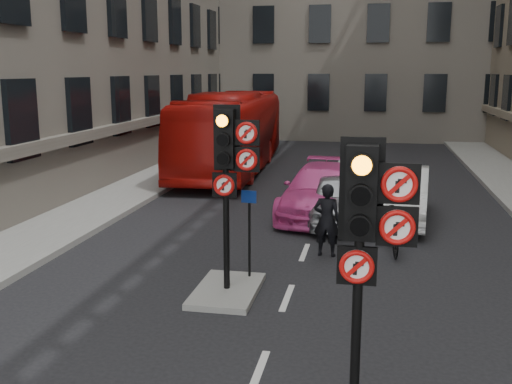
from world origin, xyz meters
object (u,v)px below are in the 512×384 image
at_px(car_white, 399,195).
at_px(bus_red, 232,132).
at_px(signal_far, 230,158).
at_px(motorcycle, 393,230).
at_px(car_silver, 338,198).
at_px(info_sign, 249,221).
at_px(signal_near, 368,224).
at_px(motorcyclist, 327,220).
at_px(car_pink, 322,191).

xyz_separation_m(car_white, bus_red, (-6.82, 7.77, 0.93)).
bearing_deg(signal_far, motorcycle, 47.04).
xyz_separation_m(signal_far, car_silver, (1.73, 6.12, -1.99)).
bearing_deg(info_sign, motorcycle, 48.35).
relative_size(signal_near, car_silver, 0.85).
bearing_deg(signal_near, motorcyclist, 97.98).
height_order(car_silver, motorcyclist, motorcyclist).
relative_size(signal_far, car_pink, 0.69).
height_order(signal_near, car_silver, signal_near).
bearing_deg(signal_far, bus_red, 103.20).
distance_m(car_pink, info_sign, 6.29).
height_order(signal_near, motorcyclist, signal_near).
height_order(car_white, motorcyclist, motorcyclist).
distance_m(car_white, motorcycle, 3.27).
relative_size(car_pink, bus_red, 0.42).
bearing_deg(car_pink, car_white, -2.10).
relative_size(car_pink, motorcycle, 2.81).
distance_m(car_pink, motorcyclist, 4.11).
relative_size(bus_red, motorcycle, 6.65).
bearing_deg(bus_red, car_white, -51.43).
xyz_separation_m(car_pink, info_sign, (-0.96, -6.19, 0.55)).
bearing_deg(motorcycle, motorcyclist, -166.19).
distance_m(signal_near, motorcyclist, 7.13).
relative_size(bus_red, motorcyclist, 6.99).
bearing_deg(car_white, bus_red, 136.31).
xyz_separation_m(car_pink, motorcyclist, (0.47, -4.08, 0.12)).
distance_m(signal_near, motorcycle, 7.71).
xyz_separation_m(car_pink, motorcycle, (2.01, -3.51, -0.20)).
bearing_deg(info_sign, car_pink, 87.50).
height_order(motorcycle, info_sign, info_sign).
distance_m(car_silver, bus_red, 9.81).
bearing_deg(info_sign, car_silver, 80.60).
bearing_deg(signal_near, info_sign, 116.71).
distance_m(signal_near, info_sign, 5.46).
bearing_deg(car_white, signal_far, -112.24).
bearing_deg(motorcyclist, signal_near, 104.41).
xyz_separation_m(car_silver, info_sign, (-1.51, -5.38, 0.59)).
relative_size(motorcycle, info_sign, 1.00).
relative_size(motorcyclist, info_sign, 0.95).
distance_m(signal_far, info_sign, 1.60).
distance_m(car_white, info_sign, 6.77).
bearing_deg(car_silver, motorcycle, -65.59).
relative_size(signal_near, car_white, 0.77).
height_order(car_white, info_sign, info_sign).
relative_size(signal_far, car_white, 0.77).
bearing_deg(signal_near, signal_far, 123.02).
xyz_separation_m(signal_far, motorcycle, (3.18, 3.42, -2.15)).
relative_size(car_white, motorcycle, 2.55).
distance_m(signal_near, bus_red, 19.40).
bearing_deg(signal_far, info_sign, 73.91).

